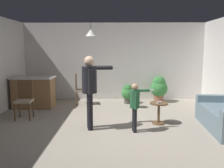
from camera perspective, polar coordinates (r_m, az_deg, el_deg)
name	(u,v)px	position (r m, az deg, el deg)	size (l,w,h in m)	color
ground	(112,128)	(5.44, 0.03, -10.79)	(7.68, 7.68, 0.00)	#9E9384
wall_back	(114,62)	(8.34, 0.39, 5.47)	(6.40, 0.10, 2.70)	silver
kitchen_counter	(34,92)	(7.61, -18.52, -1.90)	(1.26, 0.66, 0.95)	olive
side_table_by_couch	(159,110)	(5.80, 11.33, -6.34)	(0.44, 0.44, 0.52)	brown
person_adult	(90,84)	(5.21, -5.37, -0.10)	(0.77, 0.58, 1.65)	black
person_child	(135,102)	(5.09, 5.67, -4.39)	(0.54, 0.36, 1.07)	black
dining_chair_by_counter	(24,98)	(6.48, -20.57, -3.17)	(0.45, 0.45, 1.00)	brown
dining_chair_near_wall	(80,88)	(7.65, -7.84, -0.96)	(0.48, 0.48, 1.00)	brown
potted_plant_corner	(159,88)	(8.13, 11.37, -0.89)	(0.58, 0.58, 0.89)	brown
potted_plant_by_wall	(128,93)	(7.79, 3.88, -2.16)	(0.42, 0.42, 0.64)	#4C4742
spare_remote_on_table	(159,102)	(5.71, 11.43, -4.40)	(0.04, 0.13, 0.04)	white
ceiling_light_pendant	(91,33)	(6.74, -5.16, 12.35)	(0.32, 0.32, 0.55)	silver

